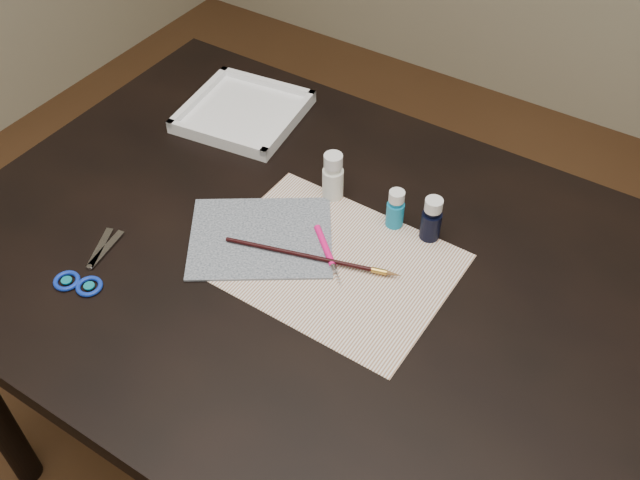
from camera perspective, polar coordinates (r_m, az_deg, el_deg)
The scene contains 11 objects.
ground at distance 1.84m, azimuth -0.00°, elevation -17.91°, with size 3.50×3.50×0.02m, color #422614.
table at distance 1.50m, azimuth -0.00°, elevation -11.38°, with size 1.30×0.90×0.75m, color black.
paper at distance 1.20m, azimuth 0.99°, elevation -1.82°, with size 0.39×0.30×0.00m, color white.
canvas at distance 1.25m, azimuth -4.76°, elevation 0.23°, with size 0.25×0.20×0.00m, color black.
paint_bottle_white at distance 1.29m, azimuth 1.04°, elevation 5.14°, with size 0.04×0.04×0.10m, color white.
paint_bottle_cyan at distance 1.25m, azimuth 6.06°, elevation 2.51°, with size 0.03×0.03×0.08m, color #1385B5.
paint_bottle_navy at distance 1.23m, azimuth 8.91°, elevation 1.68°, with size 0.04×0.04×0.09m, color black.
paintbrush at distance 1.20m, azimuth -0.63°, elevation -1.37°, with size 0.31×0.01×0.01m, color black, non-canonical shape.
craft_knife at distance 1.21m, azimuth 0.69°, elevation -1.22°, with size 0.14×0.01×0.01m, color #FF1278, non-canonical shape.
scissors at distance 1.26m, azimuth -17.89°, elevation -1.52°, with size 0.17×0.09×0.01m, color silver, non-canonical shape.
palette_tray at distance 1.52m, azimuth -6.16°, elevation 10.19°, with size 0.23×0.23×0.03m, color white.
Camera 1 is at (0.44, -0.69, 1.64)m, focal length 40.00 mm.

